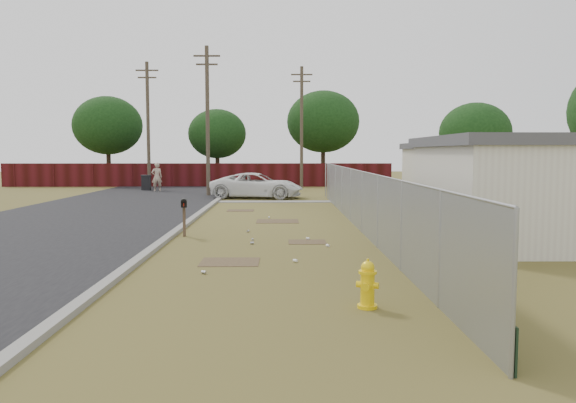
{
  "coord_description": "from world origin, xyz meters",
  "views": [
    {
      "loc": [
        0.42,
        -18.29,
        2.63
      ],
      "look_at": [
        0.65,
        -0.86,
        1.1
      ],
      "focal_mm": 35.0,
      "sensor_mm": 36.0,
      "label": 1
    }
  ],
  "objects_px": {
    "pedestrian": "(157,177)",
    "pickup_truck": "(257,185)",
    "trash_bin": "(146,182)",
    "fire_hydrant": "(367,285)",
    "mailbox": "(184,206)"
  },
  "relations": [
    {
      "from": "fire_hydrant",
      "to": "pickup_truck",
      "type": "relative_size",
      "value": 0.16
    },
    {
      "from": "mailbox",
      "to": "fire_hydrant",
      "type": "bearing_deg",
      "value": -61.28
    },
    {
      "from": "fire_hydrant",
      "to": "mailbox",
      "type": "xyz_separation_m",
      "value": [
        -4.48,
        8.18,
        0.55
      ]
    },
    {
      "from": "fire_hydrant",
      "to": "trash_bin",
      "type": "relative_size",
      "value": 0.79
    },
    {
      "from": "fire_hydrant",
      "to": "pedestrian",
      "type": "distance_m",
      "value": 30.4
    },
    {
      "from": "fire_hydrant",
      "to": "mailbox",
      "type": "bearing_deg",
      "value": 118.72
    },
    {
      "from": "pickup_truck",
      "to": "trash_bin",
      "type": "height_order",
      "value": "pickup_truck"
    },
    {
      "from": "mailbox",
      "to": "pedestrian",
      "type": "height_order",
      "value": "pedestrian"
    },
    {
      "from": "mailbox",
      "to": "pedestrian",
      "type": "relative_size",
      "value": 0.62
    },
    {
      "from": "fire_hydrant",
      "to": "trash_bin",
      "type": "distance_m",
      "value": 31.85
    },
    {
      "from": "pedestrian",
      "to": "trash_bin",
      "type": "xyz_separation_m",
      "value": [
        -1.01,
        1.19,
        -0.43
      ]
    },
    {
      "from": "trash_bin",
      "to": "fire_hydrant",
      "type": "bearing_deg",
      "value": -70.09
    },
    {
      "from": "fire_hydrant",
      "to": "mailbox",
      "type": "distance_m",
      "value": 9.35
    },
    {
      "from": "pedestrian",
      "to": "pickup_truck",
      "type": "bearing_deg",
      "value": 117.2
    },
    {
      "from": "pedestrian",
      "to": "mailbox",
      "type": "bearing_deg",
      "value": 81.1
    }
  ]
}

